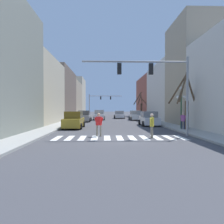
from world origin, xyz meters
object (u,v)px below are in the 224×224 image
Objects in this scene: car_at_intersection at (84,116)px; pedestrian_on_left_sidewalk at (152,124)px; car_parked_right_far at (74,120)px; street_tree_left_mid at (185,103)px; pedestrian_crossing_street at (183,119)px; traffic_signal_far at (100,100)px; car_driving_away_lane at (99,115)px; car_parked_right_mid at (149,119)px; car_parked_left_far at (119,115)px; traffic_signal_near at (156,77)px; car_driving_toward_lane at (135,116)px; pedestrian_on_right_sidewalk at (99,123)px; street_lamp_right_corner at (181,99)px; street_tree_right_near at (141,106)px.

car_at_intersection is 2.74× the size of pedestrian_on_left_sidewalk.
car_parked_right_far is 11.51m from street_tree_left_mid.
street_tree_left_mid is (4.23, 4.90, 1.60)m from pedestrian_on_left_sidewalk.
car_parked_right_far is at bearing 63.43° from pedestrian_on_left_sidewalk.
pedestrian_crossing_street is 0.29× the size of street_tree_left_mid.
traffic_signal_far is at bearing -4.42° from car_at_intersection.
car_driving_away_lane is 21.44m from pedestrian_crossing_street.
car_parked_right_mid is 18.95m from car_parked_left_far.
car_at_intersection is at bearing 149.30° from car_parked_left_far.
car_parked_right_mid is 9.37m from car_parked_right_far.
traffic_signal_near is at bearing -133.37° from car_parked_right_far.
car_at_intersection is (-7.21, 18.30, -3.69)m from traffic_signal_near.
pedestrian_on_left_sidewalk is (-0.52, -1.14, -3.47)m from traffic_signal_near.
car_driving_toward_lane is 23.64m from pedestrian_on_left_sidewalk.
traffic_signal_far is (-5.35, 42.37, -0.16)m from traffic_signal_near.
car_parked_right_mid is at bearing -96.39° from pedestrian_on_right_sidewalk.
street_lamp_right_corner is at bearing -76.83° from traffic_signal_far.
pedestrian_on_left_sidewalk is 0.32× the size of street_tree_left_mid.
pedestrian_on_right_sidewalk is at bearing -157.17° from car_parked_right_far.
pedestrian_on_left_sidewalk is 1.11× the size of pedestrian_crossing_street.
street_lamp_right_corner is 2.04m from pedestrian_crossing_street.
car_parked_left_far is 2.66× the size of pedestrian_crossing_street.
traffic_signal_near is 4.63× the size of pedestrian_on_left_sidewalk.
street_lamp_right_corner reaches higher than car_parked_right_mid.
street_tree_right_near is at bearing -88.54° from car_parked_left_far.
car_driving_away_lane is 2.65× the size of pedestrian_on_right_sidewalk.
car_at_intersection is at bearing 42.32° from pedestrian_on_left_sidewalk.
car_driving_away_lane is 14.91m from car_parked_right_mid.
car_parked_right_mid is at bearing -77.95° from traffic_signal_far.
street_lamp_right_corner reaches higher than car_parked_right_far.
street_lamp_right_corner is at bearing -28.35° from pedestrian_crossing_street.
car_driving_away_lane is 21.66m from street_tree_left_mid.
car_driving_toward_lane is 18.65m from pedestrian_crossing_street.
car_parked_left_far is 0.78× the size of street_tree_right_near.
street_lamp_right_corner is 9.25m from pedestrian_on_right_sidewalk.
car_driving_away_lane reaches higher than pedestrian_on_left_sidewalk.
car_driving_toward_lane is (8.78, 4.10, -0.02)m from car_at_intersection.
car_driving_away_lane reaches higher than pedestrian_crossing_street.
pedestrian_on_left_sidewalk is (-2.09, -23.55, 0.24)m from car_driving_toward_lane.
car_parked_right_far reaches higher than car_parked_right_mid.
street_lamp_right_corner is 7.15m from pedestrian_on_left_sidewalk.
car_parked_right_far is (-1.89, -35.53, -3.52)m from traffic_signal_far.
car_driving_toward_lane is at bearing 18.27° from pedestrian_on_left_sidewalk.
car_parked_right_mid is 2.60× the size of pedestrian_on_left_sidewalk.
pedestrian_on_right_sidewalk is (0.98, -42.35, -3.30)m from traffic_signal_far.
car_at_intersection is 0.89× the size of street_tree_right_near.
street_lamp_right_corner is 21.08m from car_driving_away_lane.
pedestrian_crossing_street is at bearing -162.14° from car_parked_right_mid.
street_tree_left_mid is (0.16, -0.62, -0.43)m from street_lamp_right_corner.
street_lamp_right_corner is 0.77m from street_tree_left_mid.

